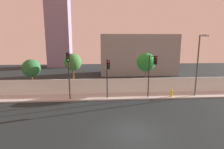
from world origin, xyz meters
TOP-DOWN VIEW (x-y plane):
  - ground_plane at (0.00, 0.00)m, footprint 80.00×80.00m
  - sidewalk at (0.00, 8.20)m, footprint 36.00×2.40m
  - perimeter_wall at (0.00, 9.49)m, footprint 36.00×0.18m
  - traffic_light_left at (-5.54, 6.88)m, footprint 0.43×1.56m
  - traffic_light_center at (-1.45, 6.75)m, footprint 0.35×1.70m
  - traffic_light_right at (3.35, 6.88)m, footprint 0.53×1.51m
  - street_lamp_curbside at (8.84, 7.48)m, footprint 0.87×2.08m
  - fire_hydrant at (5.91, 7.47)m, footprint 0.44×0.26m
  - roadside_tree_leftmost at (-10.66, 10.41)m, footprint 2.17×2.17m
  - roadside_tree_midleft at (-5.61, 10.41)m, footprint 2.15×2.15m
  - roadside_tree_midright at (3.61, 10.41)m, footprint 2.37×2.37m
  - low_building_distant at (5.41, 23.49)m, footprint 14.90×6.00m
  - tower_on_skyline at (-12.59, 35.49)m, footprint 5.69×5.00m

SIDE VIEW (x-z plane):
  - ground_plane at x=0.00m, z-range 0.00..0.00m
  - sidewalk at x=0.00m, z-range 0.00..0.15m
  - fire_hydrant at x=5.91m, z-range 0.18..1.01m
  - perimeter_wall at x=0.00m, z-range 0.15..1.95m
  - roadside_tree_leftmost at x=-10.66m, z-range 1.05..5.36m
  - traffic_light_center at x=-1.45m, z-range 1.19..5.60m
  - traffic_light_right at x=3.35m, z-range 1.25..6.06m
  - roadside_tree_midright at x=3.61m, z-range 1.30..6.31m
  - roadside_tree_midleft at x=-5.61m, z-range 1.39..6.38m
  - low_building_distant at x=5.41m, z-range 0.00..7.82m
  - traffic_light_left at x=-5.54m, z-range 1.32..6.50m
  - street_lamp_curbside at x=8.84m, z-range 0.79..7.78m
  - tower_on_skyline at x=-12.59m, z-range 0.00..32.98m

